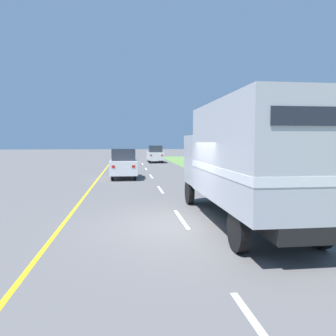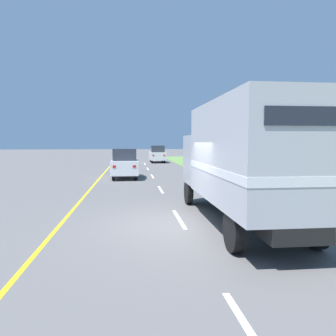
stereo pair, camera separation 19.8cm
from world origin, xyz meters
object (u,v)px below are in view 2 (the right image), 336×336
(roadside_tree_far, at_px, (221,135))
(horse_trailer_truck, at_px, (242,159))
(lead_car_white, at_px, (125,163))
(highway_sign, at_px, (254,154))
(lead_car_white_ahead, at_px, (157,154))
(roadside_tree_near, at_px, (274,127))
(roadside_tree_mid, at_px, (240,132))

(roadside_tree_far, bearing_deg, horse_trailer_truck, -104.27)
(lead_car_white, height_order, highway_sign, highway_sign)
(highway_sign, bearing_deg, lead_car_white, 149.80)
(lead_car_white_ahead, relative_size, roadside_tree_near, 0.73)
(highway_sign, distance_m, roadside_tree_far, 17.40)
(lead_car_white_ahead, height_order, roadside_tree_far, roadside_tree_far)
(highway_sign, xyz_separation_m, roadside_tree_near, (3.19, 4.41, 1.79))
(highway_sign, bearing_deg, roadside_tree_near, 54.18)
(lead_car_white, xyz_separation_m, lead_car_white_ahead, (3.61, 16.82, 0.01))
(lead_car_white_ahead, xyz_separation_m, roadside_tree_far, (6.72, -4.09, 2.18))
(roadside_tree_far, bearing_deg, lead_car_white, -129.08)
(lead_car_white, bearing_deg, highway_sign, -30.20)
(roadside_tree_mid, bearing_deg, lead_car_white, -146.71)
(highway_sign, height_order, roadside_tree_mid, roadside_tree_mid)
(roadside_tree_far, bearing_deg, roadside_tree_near, -88.24)
(highway_sign, height_order, roadside_tree_far, roadside_tree_far)
(highway_sign, relative_size, roadside_tree_mid, 0.52)
(highway_sign, bearing_deg, horse_trailer_truck, -113.21)
(horse_trailer_truck, height_order, lead_car_white_ahead, horse_trailer_truck)
(lead_car_white_ahead, xyz_separation_m, roadside_tree_near, (7.11, -16.79, 2.55))
(highway_sign, distance_m, roadside_tree_near, 5.73)
(roadside_tree_near, distance_m, roadside_tree_far, 12.71)
(lead_car_white, relative_size, roadside_tree_far, 0.84)
(highway_sign, bearing_deg, lead_car_white_ahead, 100.49)
(horse_trailer_truck, xyz_separation_m, roadside_tree_mid, (6.86, 20.25, 1.43))
(roadside_tree_near, bearing_deg, horse_trailer_truck, -117.74)
(horse_trailer_truck, xyz_separation_m, lead_car_white_ahead, (-0.11, 30.12, -0.98))
(lead_car_white_ahead, xyz_separation_m, highway_sign, (3.93, -21.21, 0.76))
(lead_car_white, relative_size, lead_car_white_ahead, 0.95)
(highway_sign, relative_size, roadside_tree_near, 0.50)
(lead_car_white_ahead, relative_size, roadside_tree_mid, 0.76)
(roadside_tree_far, bearing_deg, lead_car_white_ahead, 148.68)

